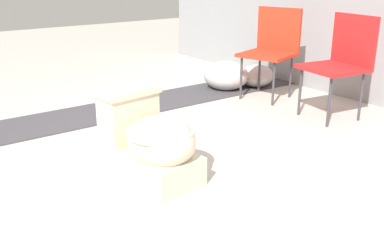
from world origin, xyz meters
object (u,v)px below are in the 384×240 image
at_px(toilet, 151,143).
at_px(boulder_far, 226,75).
at_px(boulder_near, 257,76).
at_px(folding_chair_middle, 343,56).
at_px(folding_chair_left, 273,43).

relative_size(toilet, boulder_far, 1.45).
distance_m(toilet, boulder_near, 2.34).
xyz_separation_m(toilet, folding_chair_middle, (-0.08, 1.87, 0.29)).
bearing_deg(boulder_near, folding_chair_left, -22.97).
relative_size(folding_chair_middle, boulder_far, 1.80).
xyz_separation_m(folding_chair_middle, boulder_near, (-1.12, 0.14, -0.40)).
relative_size(toilet, folding_chair_left, 0.80).
distance_m(folding_chair_middle, boulder_far, 1.29).
bearing_deg(toilet, boulder_near, 114.07).
relative_size(folding_chair_left, boulder_near, 2.12).
bearing_deg(boulder_far, folding_chair_left, 22.60).
height_order(boulder_near, boulder_far, boulder_far).
relative_size(folding_chair_left, folding_chair_middle, 1.00).
distance_m(folding_chair_left, folding_chair_middle, 0.77).
bearing_deg(boulder_far, folding_chair_middle, 9.07).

